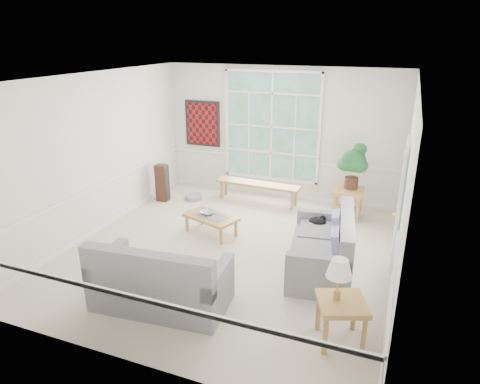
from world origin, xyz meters
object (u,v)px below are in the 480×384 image
(loveseat_right, at_px, (321,242))
(end_table, at_px, (347,203))
(loveseat_front, at_px, (161,273))
(coffee_table, at_px, (211,225))
(side_table, at_px, (341,321))

(loveseat_right, distance_m, end_table, 2.37)
(loveseat_right, relative_size, loveseat_front, 0.98)
(loveseat_front, height_order, coffee_table, loveseat_front)
(coffee_table, relative_size, side_table, 1.74)
(end_table, bearing_deg, side_table, -83.07)
(loveseat_right, bearing_deg, loveseat_front, -145.53)
(loveseat_right, height_order, coffee_table, loveseat_right)
(coffee_table, xyz_separation_m, end_table, (2.31, 1.79, 0.12))
(coffee_table, xyz_separation_m, side_table, (2.80, -2.22, 0.10))
(loveseat_right, bearing_deg, end_table, 79.69)
(loveseat_right, distance_m, side_table, 1.76)
(loveseat_front, relative_size, coffee_table, 1.83)
(end_table, height_order, side_table, end_table)
(loveseat_right, height_order, end_table, loveseat_right)
(side_table, bearing_deg, coffee_table, 141.57)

